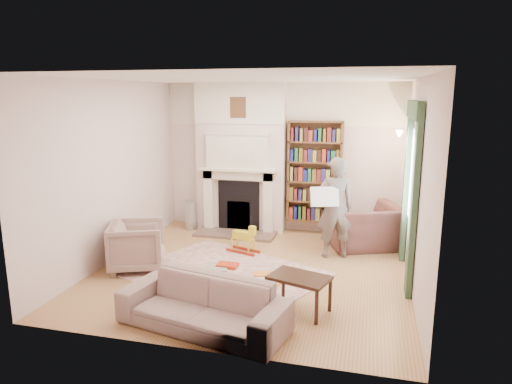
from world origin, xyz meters
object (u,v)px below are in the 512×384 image
(sofa, at_px, (203,305))
(paraffin_heater, at_px, (191,216))
(man_reading, at_px, (335,208))
(coffee_table, at_px, (299,294))
(rocking_horse, at_px, (243,239))
(armchair_reading, at_px, (363,226))
(bookcase, at_px, (315,172))
(armchair_left, at_px, (137,246))

(sofa, xyz_separation_m, paraffin_heater, (-1.60, 3.58, -0.00))
(man_reading, distance_m, coffee_table, 2.13)
(sofa, height_order, rocking_horse, sofa)
(sofa, bearing_deg, man_reading, 77.59)
(rocking_horse, bearing_deg, armchair_reading, 40.86)
(sofa, distance_m, paraffin_heater, 3.92)
(man_reading, xyz_separation_m, coffee_table, (-0.25, -2.03, -0.59))
(rocking_horse, bearing_deg, paraffin_heater, 160.76)
(sofa, bearing_deg, rocking_horse, 107.70)
(armchair_reading, relative_size, sofa, 0.60)
(bookcase, height_order, man_reading, bookcase)
(man_reading, bearing_deg, sofa, 47.19)
(armchair_reading, relative_size, armchair_left, 1.45)
(sofa, bearing_deg, paraffin_heater, 126.23)
(armchair_left, distance_m, man_reading, 3.12)
(man_reading, relative_size, rocking_horse, 2.95)
(armchair_left, bearing_deg, armchair_reading, -83.11)
(bookcase, distance_m, paraffin_heater, 2.54)
(sofa, relative_size, paraffin_heater, 3.48)
(man_reading, bearing_deg, rocking_horse, -11.37)
(sofa, distance_m, coffee_table, 1.18)
(bookcase, bearing_deg, man_reading, -68.37)
(armchair_reading, xyz_separation_m, man_reading, (-0.45, -0.60, 0.44))
(bookcase, distance_m, armchair_left, 3.49)
(coffee_table, relative_size, paraffin_heater, 1.27)
(armchair_reading, height_order, man_reading, man_reading)
(armchair_left, xyz_separation_m, coffee_table, (2.58, -0.79, -0.14))
(man_reading, bearing_deg, paraffin_heater, -35.61)
(armchair_reading, bearing_deg, paraffin_heater, -26.60)
(man_reading, height_order, rocking_horse, man_reading)
(armchair_left, height_order, coffee_table, armchair_left)
(coffee_table, bearing_deg, armchair_reading, 92.89)
(bookcase, distance_m, man_reading, 1.36)
(coffee_table, xyz_separation_m, paraffin_heater, (-2.58, 2.91, 0.05))
(paraffin_heater, bearing_deg, coffee_table, -48.43)
(armchair_reading, xyz_separation_m, armchair_left, (-3.28, -1.84, -0.01))
(bookcase, height_order, armchair_left, bookcase)
(bookcase, height_order, coffee_table, bookcase)
(bookcase, relative_size, sofa, 0.97)
(coffee_table, bearing_deg, rocking_horse, 141.28)
(armchair_left, distance_m, paraffin_heater, 2.12)
(armchair_left, xyz_separation_m, sofa, (1.60, -1.45, -0.08))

